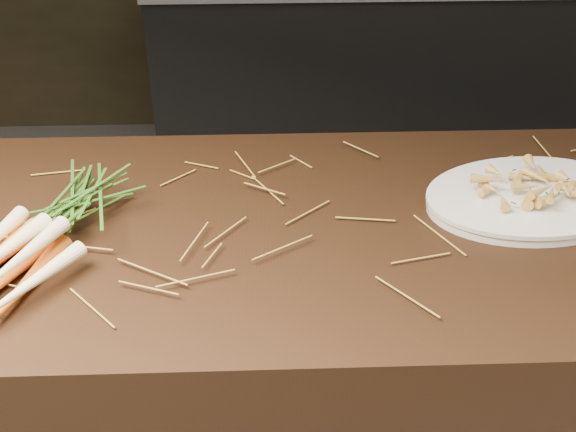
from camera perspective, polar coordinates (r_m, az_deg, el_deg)
The scene contains 6 objects.
main_counter at distance 1.59m, azimuth 4.38°, elevation -14.02°, with size 2.40×0.70×0.90m, color black.
back_counter at distance 3.21m, azimuth 6.40°, elevation 11.66°, with size 1.82×0.62×0.84m.
straw_bedding at distance 1.29m, azimuth 5.26°, elevation -0.26°, with size 1.40×0.60×0.02m, color olive, non-canonical shape.
root_veg_bunch at distance 1.28m, azimuth -18.31°, elevation -0.63°, with size 0.31×0.49×0.09m.
serving_platter at distance 1.41m, azimuth 18.70°, elevation 1.21°, with size 0.40×0.27×0.02m, color white, non-canonical shape.
roasted_veg_heap at distance 1.39m, azimuth 18.95°, elevation 2.34°, with size 0.19×0.14×0.04m, color gold, non-canonical shape.
Camera 1 is at (-0.16, -0.76, 1.63)m, focal length 45.00 mm.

